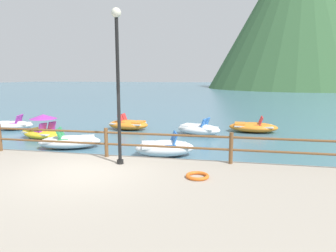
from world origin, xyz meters
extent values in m
plane|color=#477084|center=(0.00, 40.00, 0.00)|extent=(200.00, 200.00, 0.00)
cube|color=#A39989|center=(0.00, -2.20, 0.20)|extent=(28.00, 8.00, 0.40)
cylinder|color=brown|center=(-3.97, 1.55, 0.88)|extent=(0.12, 0.12, 0.95)
cylinder|color=brown|center=(0.00, 1.55, 0.88)|extent=(0.12, 0.12, 0.95)
cylinder|color=brown|center=(3.97, 1.55, 0.88)|extent=(0.12, 0.12, 0.95)
cylinder|color=brown|center=(0.00, 1.55, 1.21)|extent=(23.80, 0.07, 0.07)
cylinder|color=brown|center=(0.00, 1.55, 0.83)|extent=(23.80, 0.07, 0.07)
cylinder|color=black|center=(0.71, 0.88, 2.51)|extent=(0.10, 0.10, 4.22)
sphere|color=silver|center=(0.71, 0.88, 4.74)|extent=(0.28, 0.28, 0.28)
cylinder|color=black|center=(0.71, 0.88, 0.46)|extent=(0.20, 0.20, 0.12)
torus|color=orange|center=(3.12, 0.08, 0.45)|extent=(0.61, 0.61, 0.09)
ellipsoid|color=white|center=(-8.11, 7.41, 0.24)|extent=(2.38, 1.82, 0.48)
cube|color=silver|center=(-8.11, 7.41, 0.32)|extent=(1.87, 1.47, 0.06)
cube|color=purple|center=(-8.04, 7.70, 0.39)|extent=(0.50, 0.50, 0.08)
cube|color=purple|center=(-7.86, 7.75, 0.61)|extent=(0.32, 0.44, 0.43)
cube|color=purple|center=(-7.89, 7.22, 0.39)|extent=(0.50, 0.50, 0.08)
cube|color=purple|center=(-7.71, 7.28, 0.61)|extent=(0.32, 0.44, 0.43)
cube|color=white|center=(-8.66, 7.24, 0.38)|extent=(0.71, 0.97, 0.12)
ellipsoid|color=orange|center=(-1.72, 8.71, 0.27)|extent=(2.45, 1.57, 0.54)
cube|color=silver|center=(-1.72, 8.71, 0.36)|extent=(1.91, 1.28, 0.06)
cube|color=red|center=(-1.92, 8.46, 0.43)|extent=(0.44, 0.44, 0.08)
cube|color=red|center=(-2.10, 8.47, 0.65)|extent=(0.24, 0.42, 0.43)
cube|color=red|center=(-1.87, 9.00, 0.43)|extent=(0.44, 0.44, 0.08)
cube|color=red|center=(-2.05, 9.01, 0.65)|extent=(0.24, 0.42, 0.43)
cube|color=orange|center=(-1.08, 8.65, 0.42)|extent=(0.60, 0.99, 0.12)
ellipsoid|color=white|center=(-2.66, 3.94, 0.26)|extent=(2.80, 1.98, 0.53)
cube|color=silver|center=(-2.66, 3.94, 0.36)|extent=(2.20, 1.59, 0.06)
cube|color=#339956|center=(-2.76, 3.65, 0.43)|extent=(0.51, 0.51, 0.08)
cube|color=#339956|center=(-2.93, 3.59, 0.65)|extent=(0.33, 0.45, 0.43)
cube|color=#339956|center=(-2.92, 4.11, 0.43)|extent=(0.51, 0.51, 0.08)
cube|color=#339956|center=(-3.09, 4.05, 0.65)|extent=(0.33, 0.45, 0.43)
cube|color=white|center=(-2.00, 4.17, 0.42)|extent=(0.81, 0.98, 0.12)
ellipsoid|color=yellow|center=(-5.00, 5.54, 0.23)|extent=(2.54, 1.97, 0.45)
cube|color=silver|center=(-5.00, 5.54, 0.30)|extent=(2.00, 1.59, 0.06)
cube|color=purple|center=(-4.76, 5.74, 0.37)|extent=(0.50, 0.50, 0.08)
cube|color=purple|center=(-4.58, 5.68, 0.59)|extent=(0.32, 0.44, 0.43)
cube|color=purple|center=(-4.92, 5.23, 0.37)|extent=(0.50, 0.50, 0.08)
cube|color=purple|center=(-4.75, 5.17, 0.59)|extent=(0.32, 0.44, 0.43)
cube|color=yellow|center=(-5.58, 5.73, 0.36)|extent=(0.76, 1.05, 0.12)
cone|color=purple|center=(-4.89, 5.50, 1.07)|extent=(1.61, 1.61, 0.22)
ellipsoid|color=white|center=(2.37, 7.95, 0.28)|extent=(2.55, 1.91, 0.56)
cube|color=silver|center=(2.37, 7.95, 0.38)|extent=(2.01, 1.54, 0.06)
cube|color=blue|center=(2.61, 8.16, 0.45)|extent=(0.49, 0.49, 0.08)
cube|color=blue|center=(2.78, 8.11, 0.67)|extent=(0.31, 0.44, 0.43)
cube|color=blue|center=(2.46, 7.65, 0.45)|extent=(0.49, 0.49, 0.08)
cube|color=blue|center=(2.64, 7.60, 0.67)|extent=(0.31, 0.44, 0.43)
cube|color=white|center=(1.77, 8.12, 0.44)|extent=(0.74, 1.04, 0.12)
ellipsoid|color=white|center=(1.53, 3.48, 0.30)|extent=(2.48, 1.79, 0.60)
cube|color=silver|center=(1.53, 3.48, 0.40)|extent=(1.95, 1.44, 0.06)
cube|color=blue|center=(1.62, 3.75, 0.47)|extent=(0.50, 0.50, 0.08)
cube|color=blue|center=(1.79, 3.80, 0.69)|extent=(0.32, 0.44, 0.43)
cube|color=blue|center=(1.76, 3.30, 0.47)|extent=(0.50, 0.50, 0.08)
cube|color=blue|center=(1.93, 3.35, 0.69)|extent=(0.32, 0.44, 0.43)
cube|color=white|center=(0.95, 3.29, 0.46)|extent=(0.72, 0.93, 0.12)
ellipsoid|color=orange|center=(5.19, 9.27, 0.26)|extent=(2.60, 1.45, 0.53)
cube|color=silver|center=(5.19, 9.27, 0.35)|extent=(2.03, 1.18, 0.06)
cube|color=red|center=(5.39, 9.54, 0.42)|extent=(0.41, 0.41, 0.08)
cube|color=red|center=(5.57, 9.53, 0.64)|extent=(0.22, 0.41, 0.43)
cube|color=red|center=(5.37, 8.99, 0.42)|extent=(0.41, 0.41, 0.08)
cube|color=red|center=(5.55, 8.99, 0.64)|extent=(0.22, 0.41, 0.43)
cube|color=orange|center=(4.49, 9.30, 0.41)|extent=(0.59, 0.97, 0.12)
cone|color=#386038|center=(19.85, 72.37, 19.59)|extent=(42.71, 42.71, 39.17)
cone|color=#386038|center=(11.31, 78.37, 11.75)|extent=(23.49, 23.49, 23.50)
camera|label=1|loc=(3.87, -7.44, 3.01)|focal=32.33mm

